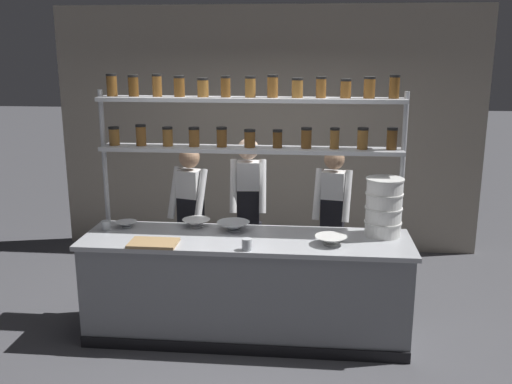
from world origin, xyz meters
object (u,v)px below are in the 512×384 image
(prep_bowl_near_right, at_px, (196,223))
(serving_cup_by_board, at_px, (106,225))
(chef_left, at_px, (191,216))
(prep_bowl_center_front, at_px, (233,226))
(prep_bowl_near_left, at_px, (331,240))
(cutting_board, at_px, (153,243))
(chef_center, at_px, (248,208))
(container_stack, at_px, (384,207))
(spice_shelf_unit, at_px, (250,127))
(prep_bowl_center_back, at_px, (126,224))
(chef_right, at_px, (332,217))
(serving_cup_front, at_px, (247,244))

(prep_bowl_near_right, xyz_separation_m, serving_cup_by_board, (-0.79, -0.17, 0.01))
(chef_left, xyz_separation_m, prep_bowl_center_front, (0.49, -0.47, 0.05))
(prep_bowl_near_left, relative_size, prep_bowl_center_front, 0.91)
(cutting_board, bearing_deg, prep_bowl_near_right, 63.20)
(chef_center, xyz_separation_m, container_stack, (1.25, -0.66, 0.22))
(cutting_board, bearing_deg, chef_left, 82.12)
(spice_shelf_unit, relative_size, prep_bowl_center_back, 13.93)
(serving_cup_by_board, bearing_deg, chef_center, 31.74)
(spice_shelf_unit, xyz_separation_m, container_stack, (1.18, -0.15, -0.66))
(container_stack, relative_size, prep_bowl_center_front, 1.73)
(chef_right, height_order, serving_cup_front, chef_right)
(chef_center, height_order, container_stack, chef_center)
(serving_cup_by_board, bearing_deg, chef_left, 40.47)
(container_stack, relative_size, serving_cup_by_board, 5.93)
(prep_bowl_near_left, bearing_deg, prep_bowl_center_front, 161.20)
(chef_right, relative_size, cutting_board, 3.92)
(spice_shelf_unit, relative_size, chef_center, 1.65)
(chef_center, xyz_separation_m, prep_bowl_center_back, (-1.05, -0.65, -0.01))
(spice_shelf_unit, xyz_separation_m, prep_bowl_near_right, (-0.49, -0.07, -0.89))
(chef_right, xyz_separation_m, container_stack, (0.41, -0.63, 0.29))
(chef_center, bearing_deg, spice_shelf_unit, -86.20)
(container_stack, height_order, prep_bowl_near_right, container_stack)
(chef_left, xyz_separation_m, container_stack, (1.81, -0.48, 0.27))
(prep_bowl_center_back, distance_m, serving_cup_front, 1.27)
(chef_right, relative_size, container_stack, 3.05)
(spice_shelf_unit, xyz_separation_m, prep_bowl_center_front, (-0.13, -0.15, -0.88))
(prep_bowl_near_left, xyz_separation_m, prep_bowl_center_back, (-1.85, 0.30, -0.01))
(container_stack, relative_size, serving_cup_front, 5.28)
(container_stack, bearing_deg, prep_bowl_center_back, 179.68)
(cutting_board, relative_size, prep_bowl_center_back, 2.04)
(prep_bowl_near_left, height_order, serving_cup_by_board, serving_cup_by_board)
(prep_bowl_center_front, bearing_deg, prep_bowl_near_right, 167.15)
(serving_cup_front, height_order, serving_cup_by_board, serving_cup_front)
(cutting_board, bearing_deg, prep_bowl_center_back, 130.40)
(spice_shelf_unit, relative_size, prep_bowl_near_left, 10.12)
(serving_cup_by_board, bearing_deg, container_stack, 1.94)
(cutting_board, height_order, serving_cup_by_board, serving_cup_by_board)
(prep_bowl_center_front, height_order, prep_bowl_center_back, prep_bowl_center_front)
(container_stack, bearing_deg, cutting_board, -167.52)
(container_stack, xyz_separation_m, prep_bowl_near_right, (-1.67, 0.09, -0.22))
(container_stack, distance_m, prep_bowl_near_left, 0.58)
(spice_shelf_unit, bearing_deg, chef_left, 152.73)
(chef_left, bearing_deg, prep_bowl_center_front, -27.90)
(cutting_board, bearing_deg, serving_cup_front, -4.37)
(chef_right, xyz_separation_m, prep_bowl_center_front, (-0.90, -0.62, 0.07))
(prep_bowl_near_left, distance_m, serving_cup_by_board, 2.02)
(prep_bowl_near_right, relative_size, serving_cup_by_board, 2.97)
(prep_bowl_center_front, xyz_separation_m, serving_cup_by_board, (-1.15, -0.09, 0.00))
(cutting_board, relative_size, prep_bowl_near_left, 1.48)
(serving_cup_front, bearing_deg, prep_bowl_near_right, 132.76)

